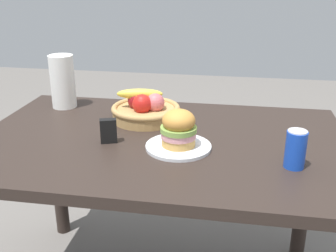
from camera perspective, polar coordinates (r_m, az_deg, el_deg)
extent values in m
cube|color=#2D231E|center=(1.54, -1.01, -2.38)|extent=(1.40, 0.90, 0.04)
cylinder|color=#2D231E|center=(2.20, -15.26, -6.37)|extent=(0.07, 0.07, 0.71)
cylinder|color=#2D231E|center=(2.05, 18.64, -8.98)|extent=(0.07, 0.07, 0.71)
cylinder|color=white|center=(1.44, 1.47, -2.91)|extent=(0.23, 0.23, 0.01)
cylinder|color=tan|center=(1.44, 1.48, -2.14)|extent=(0.12, 0.12, 0.03)
cylinder|color=pink|center=(1.43, 1.49, -1.19)|extent=(0.12, 0.12, 0.02)
cylinder|color=#84A84C|center=(1.42, 1.50, -0.44)|extent=(0.13, 0.13, 0.02)
ellipsoid|color=gold|center=(1.41, 1.51, 0.75)|extent=(0.12, 0.12, 0.08)
cylinder|color=blue|center=(1.35, 17.49, -3.19)|extent=(0.07, 0.07, 0.12)
cylinder|color=silver|center=(1.33, 17.79, -0.71)|extent=(0.06, 0.06, 0.00)
cylinder|color=tan|center=(1.71, -3.13, 1.71)|extent=(0.28, 0.28, 0.05)
torus|color=tan|center=(1.71, -3.14, 2.50)|extent=(0.29, 0.29, 0.02)
sphere|color=#D16066|center=(1.68, -1.82, 3.29)|extent=(0.08, 0.08, 0.08)
sphere|color=gold|center=(1.77, -2.81, 4.04)|extent=(0.07, 0.07, 0.07)
sphere|color=maroon|center=(1.72, -4.36, 3.61)|extent=(0.08, 0.08, 0.08)
sphere|color=red|center=(1.67, -3.66, 3.11)|extent=(0.08, 0.08, 0.08)
ellipsoid|color=yellow|center=(1.70, -3.99, 4.53)|extent=(0.20, 0.08, 0.05)
cylinder|color=white|center=(1.91, -14.59, 6.07)|extent=(0.11, 0.11, 0.24)
cube|color=black|center=(1.49, -8.38, -0.68)|extent=(0.07, 0.05, 0.09)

